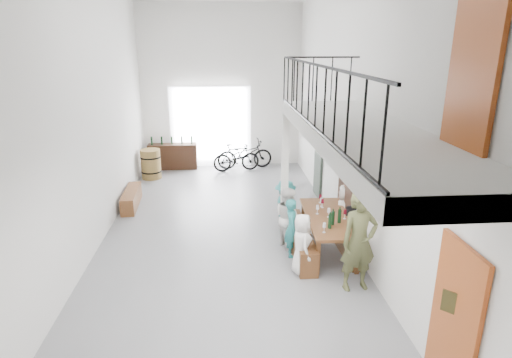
{
  "coord_description": "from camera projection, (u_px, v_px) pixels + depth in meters",
  "views": [
    {
      "loc": [
        0.0,
        -9.01,
        4.28
      ],
      "look_at": [
        0.68,
        -0.5,
        1.52
      ],
      "focal_mm": 30.0,
      "sensor_mm": 36.0,
      "label": 1
    }
  ],
  "objects": [
    {
      "name": "guest_left_a",
      "position": [
        302.0,
        244.0,
        8.12
      ],
      "size": [
        0.44,
        0.63,
        1.21
      ],
      "primitive_type": "imported",
      "rotation": [
        0.0,
        0.0,
        1.68
      ],
      "color": "white",
      "rests_on": "ground"
    },
    {
      "name": "bicycle_near",
      "position": [
        245.0,
        154.0,
        14.97
      ],
      "size": [
        2.01,
        0.94,
        1.01
      ],
      "primitive_type": "imported",
      "rotation": [
        0.0,
        0.0,
        1.71
      ],
      "color": "black",
      "rests_on": "ground"
    },
    {
      "name": "balcony",
      "position": [
        360.0,
        137.0,
        6.14
      ],
      "size": [
        1.52,
        5.62,
        4.0
      ],
      "color": "silver",
      "rests_on": "ground"
    },
    {
      "name": "right_wall_decor",
      "position": [
        372.0,
        188.0,
        7.76
      ],
      "size": [
        0.07,
        8.28,
        5.07
      ],
      "color": "#9D4318",
      "rests_on": "ground"
    },
    {
      "name": "host_standing",
      "position": [
        359.0,
        242.0,
        7.51
      ],
      "size": [
        0.73,
        0.54,
        1.84
      ],
      "primitive_type": "imported",
      "rotation": [
        0.0,
        0.0,
        0.15
      ],
      "color": "#4B4E2C",
      "rests_on": "ground"
    },
    {
      "name": "guest_left_c",
      "position": [
        288.0,
        217.0,
        9.2
      ],
      "size": [
        0.7,
        0.78,
        1.33
      ],
      "primitive_type": "imported",
      "rotation": [
        0.0,
        0.0,
        1.93
      ],
      "color": "white",
      "rests_on": "ground"
    },
    {
      "name": "oak_barrel",
      "position": [
        151.0,
        164.0,
        13.88
      ],
      "size": [
        0.65,
        0.65,
        0.96
      ],
      "color": "olive",
      "rests_on": "ground"
    },
    {
      "name": "guest_left_b",
      "position": [
        292.0,
        228.0,
        8.79
      ],
      "size": [
        0.33,
        0.48,
        1.25
      ],
      "primitive_type": "imported",
      "rotation": [
        0.0,
        0.0,
        1.49
      ],
      "color": "#257A7B",
      "rests_on": "ground"
    },
    {
      "name": "counter_bottles",
      "position": [
        172.0,
        140.0,
        14.77
      ],
      "size": [
        1.42,
        0.09,
        0.28
      ],
      "color": "black",
      "rests_on": "serving_counter"
    },
    {
      "name": "guest_right_a",
      "position": [
        362.0,
        237.0,
        8.58
      ],
      "size": [
        0.34,
        0.65,
        1.06
      ],
      "primitive_type": "imported",
      "rotation": [
        0.0,
        0.0,
        -1.44
      ],
      "color": "#B11E29",
      "rests_on": "ground"
    },
    {
      "name": "guest_right_c",
      "position": [
        345.0,
        211.0,
        9.71
      ],
      "size": [
        0.54,
        0.68,
        1.22
      ],
      "primitive_type": "imported",
      "rotation": [
        0.0,
        0.0,
        -1.85
      ],
      "color": "white",
      "rests_on": "ground"
    },
    {
      "name": "bench_wall",
      "position": [
        344.0,
        238.0,
        9.2
      ],
      "size": [
        0.29,
        2.07,
        0.47
      ],
      "primitive_type": "cube",
      "rotation": [
        0.0,
        0.0,
        0.01
      ],
      "color": "brown",
      "rests_on": "ground"
    },
    {
      "name": "tasting_table",
      "position": [
        328.0,
        220.0,
        8.95
      ],
      "size": [
        1.0,
        2.26,
        0.79
      ],
      "rotation": [
        0.0,
        0.0,
        -0.04
      ],
      "color": "brown",
      "rests_on": "ground"
    },
    {
      "name": "gateway_portal",
      "position": [
        211.0,
        127.0,
        15.04
      ],
      "size": [
        2.8,
        0.08,
        2.8
      ],
      "primitive_type": "cube",
      "color": "white",
      "rests_on": "ground"
    },
    {
      "name": "bicycle_far",
      "position": [
        236.0,
        157.0,
        14.66
      ],
      "size": [
        1.65,
        0.68,
        0.96
      ],
      "primitive_type": "imported",
      "rotation": [
        0.0,
        0.0,
        1.72
      ],
      "color": "black",
      "rests_on": "ground"
    },
    {
      "name": "guest_right_b",
      "position": [
        350.0,
        227.0,
        9.09
      ],
      "size": [
        0.34,
        0.95,
        1.01
      ],
      "primitive_type": "imported",
      "rotation": [
        0.0,
        0.0,
        -1.61
      ],
      "color": "black",
      "rests_on": "ground"
    },
    {
      "name": "potted_plant",
      "position": [
        321.0,
        210.0,
        10.86
      ],
      "size": [
        0.41,
        0.37,
        0.4
      ],
      "primitive_type": "imported",
      "rotation": [
        0.0,
        0.0,
        -0.15
      ],
      "color": "#19431C",
      "rests_on": "ground"
    },
    {
      "name": "bench_inner",
      "position": [
        300.0,
        240.0,
        9.05
      ],
      "size": [
        0.38,
        2.25,
        0.52
      ],
      "primitive_type": "cube",
      "rotation": [
        0.0,
        0.0,
        -0.01
      ],
      "color": "brown",
      "rests_on": "ground"
    },
    {
      "name": "guest_left_d",
      "position": [
        285.0,
        208.0,
        9.75
      ],
      "size": [
        0.59,
        0.9,
        1.31
      ],
      "primitive_type": "imported",
      "rotation": [
        0.0,
        0.0,
        1.7
      ],
      "color": "#257A7B",
      "rests_on": "ground"
    },
    {
      "name": "serving_counter",
      "position": [
        173.0,
        156.0,
        14.96
      ],
      "size": [
        1.67,
        0.47,
        0.88
      ],
      "primitive_type": "cube",
      "rotation": [
        0.0,
        0.0,
        0.01
      ],
      "color": "#331B0E",
      "rests_on": "ground"
    },
    {
      "name": "room_walls",
      "position": [
        221.0,
        78.0,
        8.77
      ],
      "size": [
        12.0,
        12.0,
        12.0
      ],
      "color": "white",
      "rests_on": "ground"
    },
    {
      "name": "side_bench",
      "position": [
        131.0,
        198.0,
        11.57
      ],
      "size": [
        0.42,
        1.6,
        0.45
      ],
      "primitive_type": "cube",
      "rotation": [
        0.0,
        0.0,
        0.04
      ],
      "color": "brown",
      "rests_on": "ground"
    },
    {
      "name": "tableware",
      "position": [
        329.0,
        212.0,
        8.79
      ],
      "size": [
        0.65,
        1.63,
        0.35
      ],
      "color": "black",
      "rests_on": "tasting_table"
    },
    {
      "name": "floor",
      "position": [
        225.0,
        236.0,
        9.86
      ],
      "size": [
        12.0,
        12.0,
        0.0
      ],
      "primitive_type": "plane",
      "color": "slate",
      "rests_on": "ground"
    }
  ]
}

